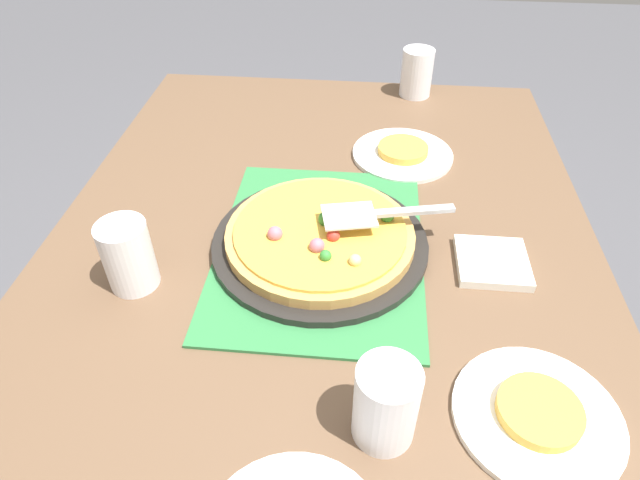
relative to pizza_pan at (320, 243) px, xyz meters
The scene contains 14 objects.
ground_plane 0.76m from the pizza_pan, ahead, with size 8.00×8.00×0.00m, color #4C4C51.
dining_table 0.12m from the pizza_pan, ahead, with size 1.40×1.00×0.75m.
placemat 0.01m from the pizza_pan, ahead, with size 0.48×0.36×0.01m, color #2D753D.
pizza_pan is the anchor object (origin of this frame).
pizza 0.02m from the pizza_pan, 139.82° to the right, with size 0.33×0.33×0.05m.
plate_near_left 0.36m from the pizza_pan, 25.19° to the right, with size 0.22×0.22×0.01m, color white.
plate_far_right 0.44m from the pizza_pan, 134.41° to the right, with size 0.22×0.22×0.01m, color white.
served_slice_left 0.36m from the pizza_pan, 25.19° to the right, with size 0.11×0.11×0.02m, color gold.
served_slice_right 0.44m from the pizza_pan, 134.41° to the right, with size 0.11×0.11×0.02m, color gold.
cup_near 0.66m from the pizza_pan, 16.59° to the right, with size 0.08×0.08×0.12m, color white.
cup_far 0.32m from the pizza_pan, 110.86° to the left, with size 0.08×0.08×0.12m, color white.
cup_corner 0.36m from the pizza_pan, 161.71° to the right, with size 0.08×0.08×0.12m, color white.
pizza_server 0.11m from the pizza_pan, 77.70° to the right, with size 0.09×0.23×0.01m.
napkin_stack 0.30m from the pizza_pan, 93.06° to the right, with size 0.12×0.12×0.02m, color white.
Camera 1 is at (-0.72, -0.07, 1.39)m, focal length 30.44 mm.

